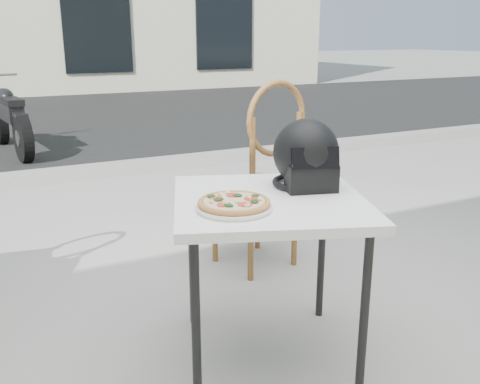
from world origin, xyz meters
name	(u,v)px	position (x,y,z in m)	size (l,w,h in m)	color
ground	(247,304)	(0.00, 0.00, 0.00)	(80.00, 80.00, 0.00)	#989590
street_asphalt	(53,121)	(0.00, 7.00, 0.00)	(30.00, 8.00, 0.00)	black
curb	(110,170)	(0.00, 3.00, 0.06)	(30.00, 0.25, 0.12)	gray
cafe_table_main	(269,213)	(-0.13, -0.45, 0.66)	(0.99, 0.99, 0.73)	white
plate	(234,207)	(-0.33, -0.53, 0.74)	(0.33, 0.33, 0.02)	white
pizza	(234,202)	(-0.33, -0.53, 0.76)	(0.35, 0.35, 0.03)	#CA8849
helmet	(307,157)	(0.09, -0.37, 0.86)	(0.36, 0.37, 0.29)	black
cafe_chair_main	(264,167)	(0.30, 0.38, 0.63)	(0.51, 0.51, 1.13)	brown
motorcycle	(9,119)	(-0.78, 4.66, 0.40)	(0.47, 1.82, 0.91)	black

